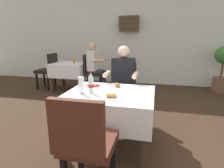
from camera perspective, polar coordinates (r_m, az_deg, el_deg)
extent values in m
plane|color=#382619|center=(2.39, 0.89, -21.09)|extent=(11.00, 11.00, 0.00)
cube|color=silver|center=(5.70, 9.49, 14.86)|extent=(11.00, 0.12, 2.93)
cube|color=white|center=(2.26, -0.59, -2.82)|extent=(1.06, 0.90, 0.02)
cube|color=white|center=(1.93, -3.82, -11.44)|extent=(1.06, 0.02, 0.32)
cube|color=white|center=(2.72, 1.67, -3.58)|extent=(1.06, 0.02, 0.32)
cube|color=white|center=(2.49, -12.40, -5.68)|extent=(0.02, 0.90, 0.32)
cube|color=white|center=(2.26, 12.53, -7.78)|extent=(0.02, 0.90, 0.32)
cube|color=#472D1E|center=(2.23, -15.32, -13.82)|extent=(0.07, 0.07, 0.71)
cube|color=#472D1E|center=(1.99, 10.41, -17.08)|extent=(0.07, 0.07, 0.71)
cube|color=#472D1E|center=(2.87, -7.88, -6.91)|extent=(0.07, 0.07, 0.71)
cube|color=#472D1E|center=(2.69, 11.37, -8.51)|extent=(0.07, 0.07, 0.71)
cube|color=#4C2319|center=(3.03, 2.85, -2.94)|extent=(0.44, 0.44, 0.08)
cube|color=#4C2319|center=(3.21, 3.73, 2.80)|extent=(0.42, 0.06, 0.44)
cube|color=black|center=(3.00, -1.05, -8.49)|extent=(0.04, 0.04, 0.45)
cube|color=black|center=(2.94, 5.47, -9.05)|extent=(0.04, 0.04, 0.45)
cube|color=black|center=(3.31, 0.43, -6.28)|extent=(0.04, 0.04, 0.45)
cube|color=black|center=(3.25, 6.32, -6.73)|extent=(0.04, 0.04, 0.45)
cube|color=#4C2319|center=(1.70, -6.98, -17.61)|extent=(0.44, 0.44, 0.08)
cube|color=#4C2319|center=(1.37, -11.02, -13.58)|extent=(0.42, 0.06, 0.44)
cube|color=black|center=(1.94, 0.25, -22.41)|extent=(0.04, 0.04, 0.45)
cube|color=black|center=(2.03, -9.79, -20.79)|extent=(0.04, 0.04, 0.45)
cylinder|color=#282D42|center=(2.95, 1.01, -8.93)|extent=(0.10, 0.10, 0.45)
cylinder|color=#282D42|center=(2.92, 4.12, -9.19)|extent=(0.10, 0.10, 0.45)
cube|color=#282D42|center=(2.98, 3.21, -2.82)|extent=(0.34, 0.36, 0.12)
cube|color=black|center=(2.98, 3.56, 3.32)|extent=(0.36, 0.20, 0.50)
sphere|color=beige|center=(2.94, 3.67, 9.94)|extent=(0.19, 0.19, 0.19)
cylinder|color=beige|center=(2.80, -1.58, 3.15)|extent=(0.07, 0.26, 0.07)
cylinder|color=beige|center=(2.73, 7.19, 2.73)|extent=(0.07, 0.26, 0.07)
cube|color=white|center=(2.06, -0.15, -4.10)|extent=(0.24, 0.24, 0.01)
ellipsoid|color=gold|center=(2.04, 0.43, -3.55)|extent=(0.12, 0.11, 0.04)
ellipsoid|color=gold|center=(2.03, 0.10, -3.42)|extent=(0.09, 0.10, 0.05)
ellipsoid|color=gold|center=(2.03, -1.11, -3.42)|extent=(0.08, 0.09, 0.05)
cube|color=white|center=(2.44, 1.76, -1.16)|extent=(0.23, 0.23, 0.01)
ellipsoid|color=#99602D|center=(2.48, 1.46, -0.16)|extent=(0.09, 0.09, 0.05)
ellipsoid|color=#99602D|center=(2.44, 1.72, -0.31)|extent=(0.08, 0.09, 0.06)
cylinder|color=white|center=(2.24, -9.41, -2.81)|extent=(0.07, 0.07, 0.01)
cylinder|color=white|center=(2.24, -9.43, -2.37)|extent=(0.02, 0.02, 0.03)
cylinder|color=white|center=(2.21, -9.53, 0.06)|extent=(0.07, 0.07, 0.17)
cylinder|color=gold|center=(2.22, -9.49, -0.83)|extent=(0.06, 0.06, 0.09)
cylinder|color=silver|center=(2.22, -6.55, -0.34)|extent=(0.06, 0.06, 0.20)
cylinder|color=red|center=(2.22, -6.54, -0.58)|extent=(0.06, 0.06, 0.04)
cone|color=silver|center=(2.19, -6.64, 2.84)|extent=(0.06, 0.06, 0.05)
cylinder|color=red|center=(2.19, -6.67, 3.76)|extent=(0.03, 0.03, 0.02)
cube|color=maroon|center=(2.57, -5.80, -0.47)|extent=(0.19, 0.15, 0.01)
cube|color=silver|center=(2.58, -6.16, -0.28)|extent=(0.04, 0.19, 0.01)
cube|color=silver|center=(2.56, -5.45, -0.36)|extent=(0.04, 0.19, 0.01)
cube|color=white|center=(4.98, -13.01, 6.22)|extent=(0.88, 0.77, 0.02)
cube|color=white|center=(4.68, -14.92, 3.49)|extent=(0.88, 0.02, 0.32)
cube|color=white|center=(5.34, -11.13, 4.99)|extent=(0.88, 0.02, 0.32)
cube|color=white|center=(5.21, -17.18, 4.39)|extent=(0.02, 0.77, 0.32)
cube|color=white|center=(4.83, -8.29, 4.15)|extent=(0.02, 0.77, 0.32)
cube|color=#472D1E|center=(4.95, -18.38, 1.50)|extent=(0.07, 0.07, 0.71)
cube|color=#472D1E|center=(4.60, -10.28, 1.07)|extent=(0.07, 0.07, 0.71)
cube|color=#472D1E|center=(5.50, -14.87, 2.97)|extent=(0.07, 0.07, 0.71)
cube|color=#472D1E|center=(5.19, -7.43, 2.67)|extent=(0.07, 0.07, 0.71)
cube|color=black|center=(5.38, -19.97, 3.81)|extent=(0.44, 0.44, 0.08)
cube|color=black|center=(5.21, -17.90, 6.56)|extent=(0.06, 0.42, 0.44)
cube|color=black|center=(5.66, -20.26, 1.53)|extent=(0.04, 0.04, 0.45)
cube|color=black|center=(5.39, -22.23, 0.75)|extent=(0.04, 0.04, 0.45)
cube|color=black|center=(5.49, -17.29, 1.38)|extent=(0.04, 0.04, 0.45)
cube|color=black|center=(5.20, -19.17, 0.56)|extent=(0.04, 0.04, 0.45)
cube|color=black|center=(4.74, -4.79, 3.31)|extent=(0.44, 0.44, 0.08)
cube|color=black|center=(4.78, -7.72, 6.49)|extent=(0.06, 0.42, 0.44)
cube|color=black|center=(4.59, -3.36, -0.41)|extent=(0.04, 0.04, 0.45)
cube|color=black|center=(4.91, -2.22, 0.56)|extent=(0.04, 0.04, 0.45)
cube|color=black|center=(4.70, -7.34, -0.17)|extent=(0.04, 0.04, 0.45)
cube|color=black|center=(5.01, -5.98, 0.77)|extent=(0.04, 0.04, 0.45)
cylinder|color=#282D42|center=(4.68, -3.37, -0.12)|extent=(0.10, 0.10, 0.45)
cylinder|color=#282D42|center=(4.83, -2.83, 0.33)|extent=(0.10, 0.10, 0.45)
cube|color=#282D42|center=(4.74, -5.02, 3.56)|extent=(0.36, 0.34, 0.12)
cube|color=silver|center=(4.72, -6.04, 7.29)|extent=(0.20, 0.36, 0.50)
sphere|color=tan|center=(4.69, -6.15, 11.48)|extent=(0.19, 0.19, 0.19)
cylinder|color=tan|center=(4.44, -4.14, 7.23)|extent=(0.26, 0.07, 0.07)
cylinder|color=tan|center=(4.85, -2.61, 7.84)|extent=(0.26, 0.07, 0.07)
cylinder|color=#C68928|center=(4.93, -11.78, 6.96)|extent=(0.06, 0.06, 0.11)
cylinder|color=brown|center=(5.60, 30.45, -0.11)|extent=(0.37, 0.37, 0.37)
cylinder|color=brown|center=(5.53, 30.95, 3.81)|extent=(0.05, 0.05, 0.41)
sphere|color=#387533|center=(5.49, 31.46, 7.72)|extent=(0.44, 0.44, 0.44)
cube|color=#472D1E|center=(5.59, 5.29, 18.17)|extent=(0.56, 0.20, 0.42)
cylinder|color=#193D1E|center=(5.57, 3.60, 16.77)|extent=(0.06, 0.14, 0.06)
cylinder|color=#193D1E|center=(5.55, 5.20, 16.75)|extent=(0.06, 0.14, 0.06)
cylinder|color=#193D1E|center=(5.53, 6.80, 16.72)|extent=(0.06, 0.14, 0.06)
cylinder|color=#193D1E|center=(5.58, 3.62, 18.21)|extent=(0.06, 0.14, 0.06)
cylinder|color=#193D1E|center=(5.55, 5.23, 18.20)|extent=(0.06, 0.14, 0.06)
cylinder|color=#193D1E|center=(5.53, 6.85, 18.17)|extent=(0.06, 0.14, 0.06)
cylinder|color=#193D1E|center=(5.59, 3.65, 19.64)|extent=(0.06, 0.14, 0.06)
cylinder|color=#193D1E|center=(5.57, 5.26, 19.63)|extent=(0.06, 0.14, 0.06)
cylinder|color=#193D1E|center=(5.55, 6.89, 19.61)|extent=(0.06, 0.14, 0.06)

